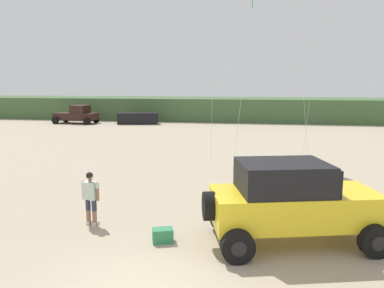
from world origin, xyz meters
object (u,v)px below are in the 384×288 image
cooler_box (163,235)px  distant_sedan (138,118)px  jeep (292,200)px  distant_pickup (77,115)px  person_watching (91,195)px

cooler_box → distant_sedan: size_ratio=0.13×
jeep → distant_pickup: jeep is taller
cooler_box → distant_sedan: distant_sedan is taller
person_watching → cooler_box: bearing=-19.4°
distant_pickup → distant_sedan: size_ratio=1.11×
person_watching → distant_pickup: bearing=117.5°
jeep → person_watching: jeep is taller
distant_sedan → jeep: bearing=-75.2°
jeep → cooler_box: bearing=-170.9°
person_watching → distant_sedan: person_watching is taller
jeep → person_watching: 5.94m
jeep → distant_sedan: (-13.53, 28.43, -0.60)m
cooler_box → person_watching: bearing=141.6°
jeep → distant_pickup: 34.37m
jeep → cooler_box: size_ratio=8.96×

